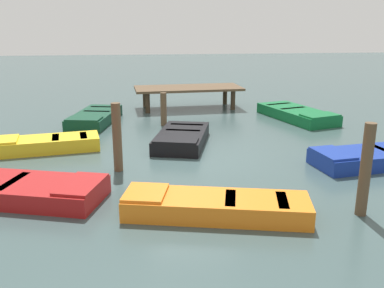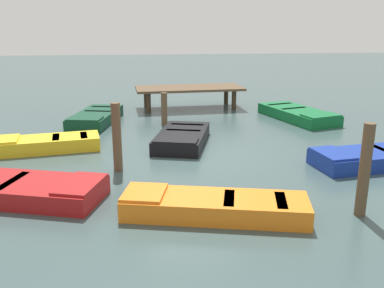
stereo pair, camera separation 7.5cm
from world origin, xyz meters
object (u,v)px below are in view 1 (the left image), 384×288
object	(u,v)px
rowboat_dark_green	(95,117)
mooring_piling_mid_left	(365,170)
rowboat_yellow	(47,144)
dock_segment	(188,90)
rowboat_blue	(374,157)
mooring_piling_far_left	(164,109)
rowboat_green	(297,114)
rowboat_orange	(215,206)
rowboat_black	(182,138)
rowboat_red	(26,190)
mooring_piling_far_right	(117,137)

from	to	relation	value
rowboat_dark_green	mooring_piling_mid_left	xyz separation A→B (m)	(6.06, -8.78, 0.72)
rowboat_yellow	rowboat_dark_green	xyz separation A→B (m)	(1.04, 3.54, -0.00)
dock_segment	rowboat_yellow	xyz separation A→B (m)	(-4.88, -5.94, -0.62)
dock_segment	rowboat_yellow	size ratio (longest dim) A/B	1.55
rowboat_blue	mooring_piling_far_left	world-z (taller)	mooring_piling_far_left
rowboat_blue	rowboat_green	size ratio (longest dim) A/B	0.92
rowboat_blue	rowboat_green	world-z (taller)	same
rowboat_dark_green	mooring_piling_far_left	bearing A→B (deg)	86.76
rowboat_yellow	rowboat_orange	xyz separation A→B (m)	(4.20, -4.95, -0.00)
rowboat_dark_green	mooring_piling_mid_left	world-z (taller)	mooring_piling_mid_left
rowboat_yellow	rowboat_black	xyz separation A→B (m)	(4.04, 0.21, 0.00)
rowboat_black	rowboat_green	distance (m)	5.72
rowboat_dark_green	rowboat_green	world-z (taller)	same
rowboat_blue	rowboat_black	xyz separation A→B (m)	(-4.93, 2.58, 0.00)
rowboat_green	mooring_piling_far_left	world-z (taller)	mooring_piling_far_left
rowboat_dark_green	mooring_piling_mid_left	size ratio (longest dim) A/B	1.81
mooring_piling_far_left	rowboat_orange	bearing A→B (deg)	-85.76
rowboat_red	mooring_piling_far_left	xyz separation A→B (m)	(3.34, 6.50, 0.39)
rowboat_red	rowboat_blue	bearing A→B (deg)	25.12
rowboat_yellow	mooring_piling_far_left	world-z (taller)	mooring_piling_far_left
mooring_piling_mid_left	mooring_piling_far_right	bearing A→B (deg)	146.84
rowboat_black	rowboat_blue	bearing A→B (deg)	77.20
rowboat_blue	rowboat_green	bearing A→B (deg)	-97.58
rowboat_green	mooring_piling_far_left	size ratio (longest dim) A/B	3.12
mooring_piling_far_right	mooring_piling_far_left	bearing A→B (deg)	73.58
rowboat_black	rowboat_yellow	bearing A→B (deg)	-72.21
rowboat_green	mooring_piling_mid_left	distance (m)	8.69
rowboat_dark_green	mooring_piling_far_left	size ratio (longest dim) A/B	2.80
rowboat_blue	rowboat_yellow	size ratio (longest dim) A/B	1.14
rowboat_blue	mooring_piling_mid_left	xyz separation A→B (m)	(-1.87, -2.87, 0.72)
rowboat_orange	rowboat_dark_green	world-z (taller)	same
rowboat_orange	mooring_piling_mid_left	world-z (taller)	mooring_piling_mid_left
dock_segment	rowboat_red	world-z (taller)	dock_segment
rowboat_blue	rowboat_yellow	distance (m)	9.28
mooring_piling_far_right	mooring_piling_far_left	size ratio (longest dim) A/B	1.45
mooring_piling_far_left	rowboat_blue	bearing A→B (deg)	-44.29
rowboat_blue	rowboat_red	world-z (taller)	same
rowboat_blue	mooring_piling_far_left	bearing A→B (deg)	-52.62
rowboat_orange	mooring_piling_mid_left	bearing A→B (deg)	-172.83
dock_segment	rowboat_orange	world-z (taller)	dock_segment
rowboat_orange	mooring_piling_mid_left	xyz separation A→B (m)	(2.90, -0.29, 0.72)
rowboat_orange	mooring_piling_far_left	xyz separation A→B (m)	(-0.58, 7.80, 0.39)
rowboat_yellow	mooring_piling_far_right	world-z (taller)	mooring_piling_far_right
dock_segment	rowboat_dark_green	bearing A→B (deg)	-151.86
rowboat_yellow	rowboat_green	size ratio (longest dim) A/B	0.81
rowboat_orange	rowboat_dark_green	bearing A→B (deg)	-56.72
rowboat_black	rowboat_green	xyz separation A→B (m)	(4.86, 3.02, -0.00)
mooring_piling_far_left	rowboat_green	bearing A→B (deg)	4.09
mooring_piling_mid_left	rowboat_green	bearing A→B (deg)	77.99
dock_segment	rowboat_red	xyz separation A→B (m)	(-4.60, -9.59, -0.62)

